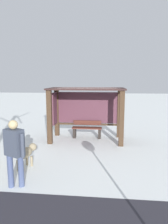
# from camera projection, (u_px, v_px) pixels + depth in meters

# --- Properties ---
(ground_plane) EXTENTS (60.00, 60.00, 0.00)m
(ground_plane) POSITION_uv_depth(u_px,v_px,m) (86.00, 140.00, 8.79)
(ground_plane) COLOR white
(bus_shelter) EXTENTS (3.17, 1.57, 2.25)m
(bus_shelter) POSITION_uv_depth(u_px,v_px,m) (84.00, 105.00, 8.76)
(bus_shelter) COLOR #3D2A1C
(bus_shelter) RESTS_ON ground
(bench_left_inside) EXTENTS (1.33, 0.35, 0.77)m
(bench_left_inside) POSITION_uv_depth(u_px,v_px,m) (87.00, 130.00, 9.08)
(bench_left_inside) COLOR #50271F
(bench_left_inside) RESTS_ON ground
(person_walking) EXTENTS (0.62, 0.42, 1.67)m
(person_walking) POSITION_uv_depth(u_px,v_px,m) (14.00, 148.00, 4.82)
(person_walking) COLOR #3C4353
(person_walking) RESTS_ON ground
(dog) EXTENTS (0.46, 0.95, 0.65)m
(dog) POSITION_uv_depth(u_px,v_px,m) (26.00, 153.00, 5.99)
(dog) COLOR gray
(dog) RESTS_ON ground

